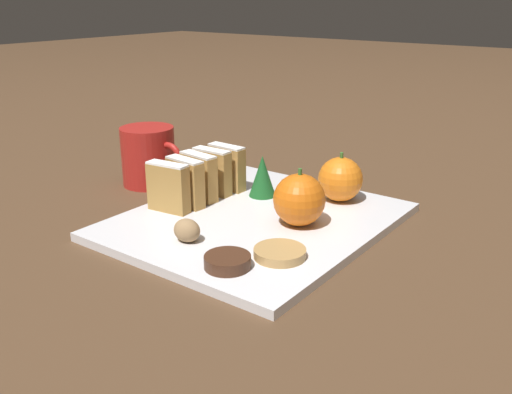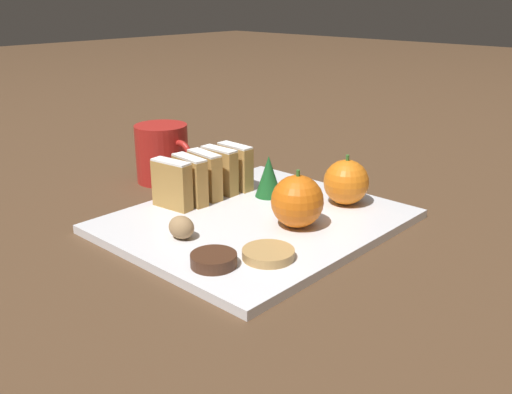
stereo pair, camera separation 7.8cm
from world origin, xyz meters
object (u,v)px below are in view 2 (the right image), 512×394
at_px(orange_near, 346,182).
at_px(coffee_mug, 163,153).
at_px(chocolate_cookie, 214,260).
at_px(orange_far, 297,201).
at_px(walnut, 181,227).

bearing_deg(orange_near, coffee_mug, -163.67).
bearing_deg(chocolate_cookie, orange_far, 91.47).
distance_m(orange_far, walnut, 0.16).
xyz_separation_m(walnut, chocolate_cookie, (0.09, -0.03, -0.01)).
bearing_deg(chocolate_cookie, coffee_mug, 150.29).
distance_m(orange_near, chocolate_cookie, 0.27).
bearing_deg(orange_near, chocolate_cookie, -88.82).
bearing_deg(chocolate_cookie, orange_near, 91.18).
bearing_deg(orange_far, orange_near, 90.79).
bearing_deg(coffee_mug, walnut, -33.94).
distance_m(walnut, coffee_mug, 0.28).
bearing_deg(coffee_mug, orange_near, 16.33).
bearing_deg(orange_far, coffee_mug, 175.48).
xyz_separation_m(chocolate_cookie, coffee_mug, (-0.32, 0.18, 0.03)).
distance_m(orange_far, chocolate_cookie, 0.16).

